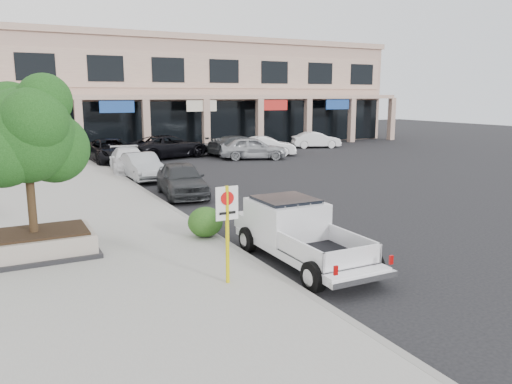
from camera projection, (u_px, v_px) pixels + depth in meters
ground at (296, 253)px, 14.36m from camera, size 120.00×120.00×0.00m
sidewalk at (68, 225)px, 17.11m from camera, size 8.00×52.00×0.15m
curb at (178, 213)px, 18.88m from camera, size 0.20×52.00×0.15m
strip_mall at (178, 92)px, 46.65m from camera, size 40.55×12.43×9.50m
planter at (35, 244)px, 13.60m from camera, size 3.20×2.20×0.68m
planter_tree at (31, 135)px, 13.23m from camera, size 2.90×2.55×4.00m
no_parking_sign at (227, 221)px, 11.41m from camera, size 0.55×0.09×2.30m
hedge at (205, 222)px, 15.38m from camera, size 1.10×0.99×0.93m
pickup_truck at (304, 234)px, 13.25m from camera, size 1.97×5.26×1.65m
curb_car_a at (182, 179)px, 22.27m from camera, size 2.36×4.68×1.53m
curb_car_b at (142, 166)px, 26.67m from camera, size 1.58×4.34×1.42m
curb_car_c at (129, 160)px, 29.27m from camera, size 2.57×5.09×1.42m
curb_car_d at (112, 151)px, 33.16m from camera, size 3.00×5.96×1.62m
lot_car_a at (253, 148)px, 35.08m from camera, size 5.05×3.47×1.60m
lot_car_b at (266, 146)px, 37.11m from camera, size 4.60×3.17×1.44m
lot_car_c at (240, 145)px, 37.49m from camera, size 5.33×2.81×1.47m
lot_car_d at (168, 147)px, 35.74m from camera, size 6.51×4.31×1.66m
lot_car_e at (225, 145)px, 38.41m from camera, size 4.22×3.03×1.34m
lot_car_f at (316, 140)px, 42.83m from camera, size 4.34×2.66×1.35m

